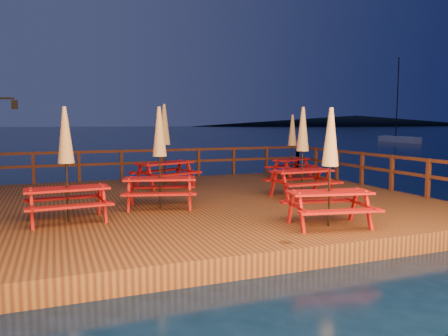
# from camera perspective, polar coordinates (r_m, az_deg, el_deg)

# --- Properties ---
(ground) EXTENTS (500.00, 500.00, 0.00)m
(ground) POSITION_cam_1_polar(r_m,az_deg,el_deg) (11.98, -2.83, -5.99)
(ground) COLOR black
(ground) RESTS_ON ground
(deck) EXTENTS (12.00, 10.00, 0.40)m
(deck) POSITION_cam_1_polar(r_m,az_deg,el_deg) (11.94, -2.83, -5.05)
(deck) COLOR #402214
(deck) RESTS_ON ground
(deck_piles) EXTENTS (11.44, 9.44, 1.40)m
(deck_piles) POSITION_cam_1_polar(r_m,az_deg,el_deg) (12.05, -2.82, -7.39)
(deck_piles) COLOR #3A1C12
(deck_piles) RESTS_ON ground
(railing) EXTENTS (11.80, 9.75, 1.10)m
(railing) POSITION_cam_1_polar(r_m,az_deg,el_deg) (13.49, -5.24, 0.34)
(railing) COLOR #3A1C12
(railing) RESTS_ON deck
(headland_right) EXTENTS (230.40, 86.40, 7.00)m
(headland_right) POSITION_cam_1_polar(r_m,az_deg,el_deg) (306.18, 16.88, 5.93)
(headland_right) COLOR black
(headland_right) RESTS_ON ground
(sailboat) EXTENTS (2.29, 7.29, 10.67)m
(sailboat) POSITION_cam_1_polar(r_m,az_deg,el_deg) (58.75, 21.84, 3.49)
(sailboat) COLOR white
(sailboat) RESTS_ON ground
(picnic_table_0) EXTENTS (1.89, 1.66, 2.38)m
(picnic_table_0) POSITION_cam_1_polar(r_m,az_deg,el_deg) (8.92, 13.67, 0.34)
(picnic_table_0) COLOR #9B0E10
(picnic_table_0) RESTS_ON deck
(picnic_table_1) EXTENTS (1.81, 1.51, 2.51)m
(picnic_table_1) POSITION_cam_1_polar(r_m,az_deg,el_deg) (12.36, 10.21, 2.26)
(picnic_table_1) COLOR #9B0E10
(picnic_table_1) RESTS_ON deck
(picnic_table_2) EXTENTS (2.10, 1.98, 2.37)m
(picnic_table_2) POSITION_cam_1_polar(r_m,az_deg,el_deg) (16.58, 8.89, 2.97)
(picnic_table_2) COLOR #9B0E10
(picnic_table_2) RESTS_ON deck
(picnic_table_3) EXTENTS (2.30, 2.11, 2.66)m
(picnic_table_3) POSITION_cam_1_polar(r_m,az_deg,el_deg) (14.18, -7.77, 3.10)
(picnic_table_3) COLOR #9B0E10
(picnic_table_3) RESTS_ON deck
(picnic_table_4) EXTENTS (1.78, 1.50, 2.41)m
(picnic_table_4) POSITION_cam_1_polar(r_m,az_deg,el_deg) (9.65, -19.92, 0.67)
(picnic_table_4) COLOR #9B0E10
(picnic_table_4) RESTS_ON deck
(picnic_table_5) EXTENTS (2.03, 1.82, 2.46)m
(picnic_table_5) POSITION_cam_1_polar(r_m,az_deg,el_deg) (10.69, -8.41, 1.59)
(picnic_table_5) COLOR #9B0E10
(picnic_table_5) RESTS_ON deck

